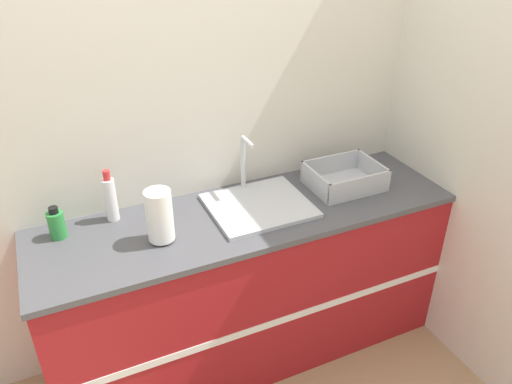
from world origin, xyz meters
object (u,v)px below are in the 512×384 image
paper_towel_roll (160,216)px  dish_rack (344,179)px  bottle_white_spray (110,198)px  sink (258,203)px  bottle_green (57,224)px

paper_towel_roll → dish_rack: size_ratio=0.67×
dish_rack → bottle_white_spray: (-1.16, 0.18, 0.07)m
sink → bottle_green: bearing=171.6°
sink → paper_towel_roll: sink is taller
paper_towel_roll → bottle_white_spray: size_ratio=0.96×
sink → bottle_green: (-0.91, 0.13, 0.05)m
paper_towel_roll → bottle_green: paper_towel_roll is taller
paper_towel_roll → bottle_white_spray: bottle_white_spray is taller
sink → bottle_white_spray: sink is taller
paper_towel_roll → bottle_green: bearing=152.3°
sink → dish_rack: (0.50, 0.00, 0.02)m
paper_towel_roll → dish_rack: 1.01m
bottle_green → bottle_white_spray: size_ratio=0.60×
dish_rack → paper_towel_roll: bearing=-175.2°
paper_towel_roll → dish_rack: bearing=4.8°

